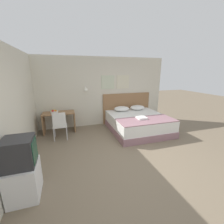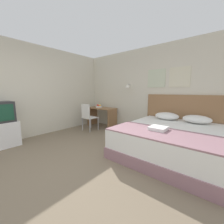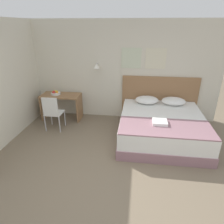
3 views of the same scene
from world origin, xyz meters
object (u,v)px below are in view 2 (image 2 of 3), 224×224
(headboard, at_px, (184,118))
(tv_stand, at_px, (4,134))
(pillow_right, at_px, (197,119))
(desk_chair, at_px, (88,115))
(fruit_bowl, at_px, (99,106))
(folded_towel_near_foot, at_px, (158,128))
(bed, at_px, (170,141))
(desk, at_px, (102,114))
(pillow_left, at_px, (167,116))
(throw_blanket, at_px, (161,133))
(television, at_px, (2,112))

(headboard, height_order, tv_stand, headboard)
(pillow_right, bearing_deg, desk_chair, -166.37)
(pillow_right, bearing_deg, fruit_bowl, -179.63)
(folded_towel_near_foot, bearing_deg, desk_chair, 169.36)
(bed, height_order, desk, desk)
(pillow_left, relative_size, pillow_right, 1.00)
(pillow_left, distance_m, throw_blanket, 1.40)
(desk, bearing_deg, television, -99.99)
(desk, bearing_deg, folded_towel_near_foot, -24.57)
(throw_blanket, distance_m, fruit_bowl, 3.16)
(throw_blanket, height_order, desk_chair, desk_chair)
(pillow_right, distance_m, folded_towel_near_foot, 1.30)
(pillow_right, xyz_separation_m, television, (-3.56, -2.89, 0.17))
(pillow_left, distance_m, fruit_bowl, 2.51)
(pillow_right, height_order, throw_blanket, pillow_right)
(headboard, relative_size, desk_chair, 2.24)
(headboard, xyz_separation_m, tv_stand, (-3.22, -3.20, -0.31))
(tv_stand, relative_size, television, 1.26)
(headboard, xyz_separation_m, pillow_left, (-0.34, -0.31, 0.06))
(headboard, height_order, throw_blanket, headboard)
(pillow_right, height_order, desk, pillow_right)
(bed, height_order, folded_towel_near_foot, folded_towel_near_foot)
(pillow_left, height_order, fruit_bowl, fruit_bowl)
(desk, xyz_separation_m, tv_stand, (-0.51, -2.87, -0.20))
(pillow_right, height_order, fruit_bowl, fruit_bowl)
(pillow_left, height_order, throw_blanket, pillow_left)
(bed, relative_size, folded_towel_near_foot, 6.84)
(headboard, bearing_deg, throw_blanket, -90.00)
(throw_blanket, distance_m, desk_chair, 2.75)
(desk, bearing_deg, pillow_right, 0.42)
(bed, relative_size, desk, 1.92)
(fruit_bowl, xyz_separation_m, television, (-0.36, -2.87, 0.08))
(desk, bearing_deg, tv_stand, -100.05)
(folded_towel_near_foot, distance_m, television, 3.54)
(throw_blanket, relative_size, television, 3.88)
(folded_towel_near_foot, bearing_deg, desk, 155.43)
(pillow_right, height_order, folded_towel_near_foot, pillow_right)
(pillow_right, xyz_separation_m, tv_stand, (-3.56, -2.89, -0.37))
(pillow_left, xyz_separation_m, fruit_bowl, (-2.51, -0.02, 0.09))
(throw_blanket, xyz_separation_m, tv_stand, (-3.22, -1.53, -0.29))
(tv_stand, bearing_deg, bed, 33.49)
(pillow_right, distance_m, television, 4.59)
(pillow_right, xyz_separation_m, desk, (-3.06, -0.02, -0.18))
(bed, bearing_deg, pillow_left, 114.34)
(television, bearing_deg, pillow_right, 39.05)
(pillow_right, height_order, tv_stand, pillow_right)
(folded_towel_near_foot, relative_size, tv_stand, 0.50)
(headboard, bearing_deg, fruit_bowl, -173.41)
(folded_towel_near_foot, relative_size, television, 0.63)
(bed, relative_size, tv_stand, 3.43)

